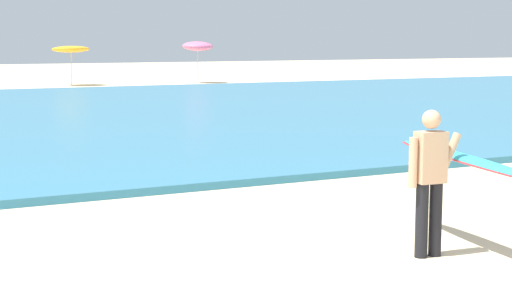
# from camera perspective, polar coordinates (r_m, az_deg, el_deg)

# --- Properties ---
(sea) EXTENTS (120.00, 28.00, 0.14)m
(sea) POSITION_cam_1_polar(r_m,az_deg,el_deg) (26.63, -17.35, 1.83)
(sea) COLOR teal
(sea) RESTS_ON ground
(surfer_with_board) EXTENTS (1.08, 2.90, 1.73)m
(surfer_with_board) POSITION_cam_1_polar(r_m,az_deg,el_deg) (9.58, 13.64, -1.70)
(surfer_with_board) COLOR black
(surfer_with_board) RESTS_ON ground
(beach_umbrella_3) EXTENTS (2.09, 2.10, 2.24)m
(beach_umbrella_3) POSITION_cam_1_polar(r_m,az_deg,el_deg) (45.57, -13.12, 6.62)
(beach_umbrella_3) COLOR beige
(beach_umbrella_3) RESTS_ON ground
(beach_umbrella_4) EXTENTS (1.78, 1.81, 2.48)m
(beach_umbrella_4) POSITION_cam_1_polar(r_m,az_deg,el_deg) (47.20, -4.20, 7.00)
(beach_umbrella_4) COLOR beige
(beach_umbrella_4) RESTS_ON ground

